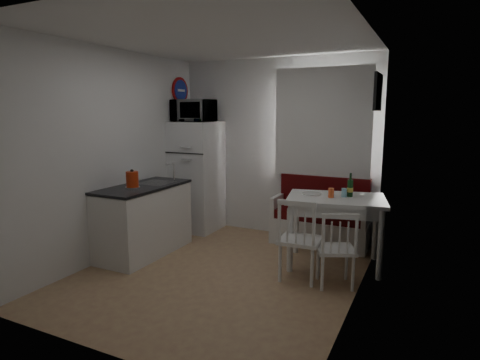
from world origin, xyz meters
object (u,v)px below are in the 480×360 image
(fridge, at_px, (196,176))
(wine_bottle, at_px, (350,185))
(kitchen_counter, at_px, (144,219))
(chair_right, at_px, (334,242))
(chair_left, at_px, (298,231))
(bench, at_px, (320,222))
(dining_table, at_px, (336,205))
(microwave, at_px, (193,111))
(kettle, at_px, (132,180))

(fridge, distance_m, wine_bottle, 2.48)
(kitchen_counter, xyz_separation_m, chair_right, (2.45, 0.01, 0.05))
(chair_left, relative_size, fridge, 0.29)
(bench, relative_size, chair_right, 2.60)
(kitchen_counter, relative_size, chair_left, 2.67)
(chair_left, bearing_deg, chair_right, -1.63)
(kitchen_counter, relative_size, dining_table, 1.05)
(dining_table, relative_size, chair_left, 2.54)
(kitchen_counter, bearing_deg, chair_left, -0.10)
(bench, relative_size, microwave, 2.20)
(bench, bearing_deg, microwave, -175.27)
(chair_left, relative_size, kettle, 2.09)
(fridge, height_order, microwave, microwave)
(microwave, bearing_deg, bench, 4.73)
(chair_left, distance_m, chair_right, 0.39)
(dining_table, xyz_separation_m, fridge, (-2.29, 0.58, 0.10))
(bench, height_order, dining_table, bench)
(chair_right, bearing_deg, bench, 85.86)
(bench, height_order, fridge, fridge)
(bench, xyz_separation_m, kettle, (-1.91, -1.61, 0.71))
(chair_left, bearing_deg, fridge, 145.47)
(microwave, height_order, wine_bottle, microwave)
(chair_right, bearing_deg, chair_left, 157.34)
(wine_bottle, bearing_deg, chair_left, -116.90)
(chair_right, height_order, wine_bottle, wine_bottle)
(chair_left, xyz_separation_m, chair_right, (0.39, 0.01, -0.06))
(chair_left, bearing_deg, bench, 91.22)
(chair_left, height_order, microwave, microwave)
(bench, relative_size, kettle, 5.56)
(bench, relative_size, fridge, 0.78)
(chair_left, height_order, wine_bottle, wine_bottle)
(chair_left, height_order, kettle, kettle)
(kettle, bearing_deg, microwave, 91.19)
(fridge, distance_m, microwave, 1.01)
(bench, bearing_deg, kettle, -139.90)
(chair_left, bearing_deg, kettle, -176.04)
(fridge, xyz_separation_m, kettle, (0.03, -1.50, 0.18))
(bench, xyz_separation_m, wine_bottle, (0.49, -0.59, 0.67))
(kitchen_counter, bearing_deg, wine_bottle, 17.26)
(kitchen_counter, relative_size, wine_bottle, 4.67)
(dining_table, distance_m, microwave, 2.60)
(fridge, bearing_deg, bench, 3.26)
(chair_right, height_order, fridge, fridge)
(chair_right, relative_size, fridge, 0.30)
(bench, height_order, chair_left, bench)
(chair_left, distance_m, microwave, 2.69)
(kitchen_counter, distance_m, chair_left, 2.06)
(dining_table, xyz_separation_m, wine_bottle, (0.14, 0.10, 0.24))
(kettle, bearing_deg, chair_left, 7.06)
(kitchen_counter, relative_size, kettle, 5.59)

